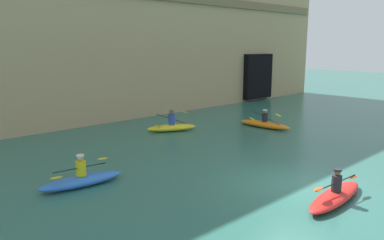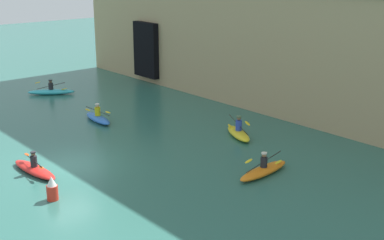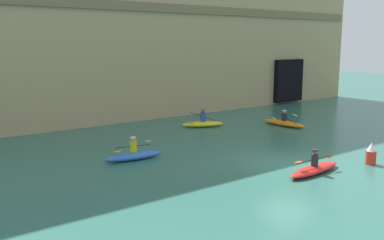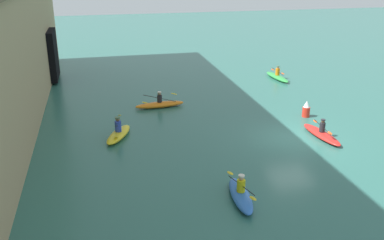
# 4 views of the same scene
# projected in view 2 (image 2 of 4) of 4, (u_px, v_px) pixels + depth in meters

# --- Properties ---
(ground_plane) EXTENTS (120.00, 120.00, 0.00)m
(ground_plane) POSITION_uv_depth(u_px,v_px,m) (68.00, 166.00, 26.08)
(ground_plane) COLOR #2D665B
(kayak_cyan) EXTENTS (2.65, 3.28, 1.11)m
(kayak_cyan) POSITION_uv_depth(u_px,v_px,m) (51.00, 91.00, 39.77)
(kayak_cyan) COLOR #33B2C6
(kayak_cyan) RESTS_ON ground
(kayak_orange) EXTENTS (1.07, 3.39, 1.09)m
(kayak_orange) POSITION_uv_depth(u_px,v_px,m) (264.00, 170.00, 24.95)
(kayak_orange) COLOR orange
(kayak_orange) RESTS_ON ground
(kayak_red) EXTENTS (3.45, 1.09, 1.07)m
(kayak_red) POSITION_uv_depth(u_px,v_px,m) (34.00, 169.00, 25.15)
(kayak_red) COLOR red
(kayak_red) RESTS_ON ground
(kayak_yellow) EXTENTS (2.92, 1.94, 1.23)m
(kayak_yellow) POSITION_uv_depth(u_px,v_px,m) (238.00, 133.00, 30.25)
(kayak_yellow) COLOR yellow
(kayak_yellow) RESTS_ON ground
(kayak_blue) EXTENTS (3.01, 1.06, 1.14)m
(kayak_blue) POSITION_uv_depth(u_px,v_px,m) (98.00, 118.00, 33.13)
(kayak_blue) COLOR blue
(kayak_blue) RESTS_ON ground
(marker_buoy) EXTENTS (0.48, 0.48, 1.06)m
(marker_buoy) POSITION_uv_depth(u_px,v_px,m) (52.00, 189.00, 22.25)
(marker_buoy) COLOR red
(marker_buoy) RESTS_ON ground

